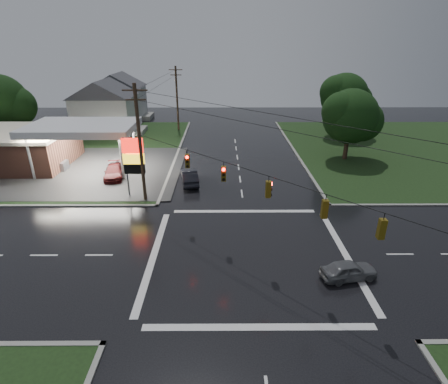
{
  "coord_description": "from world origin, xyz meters",
  "views": [
    {
      "loc": [
        -1.99,
        -21.47,
        14.41
      ],
      "look_at": [
        -1.86,
        4.56,
        3.0
      ],
      "focal_mm": 28.0,
      "sensor_mm": 36.0,
      "label": 1
    }
  ],
  "objects_px": {
    "tree_ne_far": "(345,97)",
    "car_pump": "(114,172)",
    "utility_pole_n": "(177,98)",
    "pylon_sign": "(134,158)",
    "house_near": "(105,107)",
    "car_north": "(189,176)",
    "house_far": "(119,96)",
    "car_crossing": "(349,270)",
    "gas_station": "(27,146)",
    "tree_ne_near": "(352,117)",
    "tree_nw_behind": "(1,101)",
    "utility_pole_nw": "(140,143)"
  },
  "relations": [
    {
      "from": "tree_ne_far",
      "to": "house_near",
      "type": "bearing_deg",
      "value": 176.99
    },
    {
      "from": "pylon_sign",
      "to": "tree_ne_far",
      "type": "bearing_deg",
      "value": 40.35
    },
    {
      "from": "car_crossing",
      "to": "utility_pole_nw",
      "type": "bearing_deg",
      "value": 40.81
    },
    {
      "from": "car_north",
      "to": "car_pump",
      "type": "bearing_deg",
      "value": -21.73
    },
    {
      "from": "pylon_sign",
      "to": "tree_ne_near",
      "type": "relative_size",
      "value": 0.67
    },
    {
      "from": "car_crossing",
      "to": "tree_ne_near",
      "type": "bearing_deg",
      "value": -29.0
    },
    {
      "from": "tree_ne_near",
      "to": "pylon_sign",
      "type": "bearing_deg",
      "value": -154.99
    },
    {
      "from": "car_north",
      "to": "car_crossing",
      "type": "distance_m",
      "value": 20.38
    },
    {
      "from": "house_far",
      "to": "tree_ne_near",
      "type": "height_order",
      "value": "tree_ne_near"
    },
    {
      "from": "car_north",
      "to": "car_pump",
      "type": "distance_m",
      "value": 8.81
    },
    {
      "from": "gas_station",
      "to": "utility_pole_n",
      "type": "distance_m",
      "value": 24.6
    },
    {
      "from": "house_far",
      "to": "tree_ne_near",
      "type": "relative_size",
      "value": 1.23
    },
    {
      "from": "tree_ne_near",
      "to": "tree_ne_far",
      "type": "relative_size",
      "value": 0.92
    },
    {
      "from": "tree_ne_near",
      "to": "house_far",
      "type": "bearing_deg",
      "value": 144.23
    },
    {
      "from": "car_north",
      "to": "house_far",
      "type": "bearing_deg",
      "value": -75.05
    },
    {
      "from": "pylon_sign",
      "to": "utility_pole_n",
      "type": "relative_size",
      "value": 0.57
    },
    {
      "from": "house_near",
      "to": "tree_ne_far",
      "type": "relative_size",
      "value": 1.13
    },
    {
      "from": "tree_nw_behind",
      "to": "tree_ne_near",
      "type": "distance_m",
      "value": 48.65
    },
    {
      "from": "tree_ne_near",
      "to": "car_north",
      "type": "bearing_deg",
      "value": -157.57
    },
    {
      "from": "pylon_sign",
      "to": "car_crossing",
      "type": "xyz_separation_m",
      "value": [
        16.74,
        -13.25,
        -3.38
      ]
    },
    {
      "from": "utility_pole_n",
      "to": "pylon_sign",
      "type": "bearing_deg",
      "value": -92.08
    },
    {
      "from": "house_near",
      "to": "car_north",
      "type": "bearing_deg",
      "value": -55.24
    },
    {
      "from": "gas_station",
      "to": "pylon_sign",
      "type": "height_order",
      "value": "pylon_sign"
    },
    {
      "from": "tree_ne_near",
      "to": "utility_pole_nw",
      "type": "bearing_deg",
      "value": -152.14
    },
    {
      "from": "pylon_sign",
      "to": "tree_ne_near",
      "type": "distance_m",
      "value": 27.23
    },
    {
      "from": "car_pump",
      "to": "tree_ne_far",
      "type": "bearing_deg",
      "value": 20.28
    },
    {
      "from": "tree_nw_behind",
      "to": "house_far",
      "type": "bearing_deg",
      "value": 56.56
    },
    {
      "from": "house_near",
      "to": "tree_nw_behind",
      "type": "xyz_separation_m",
      "value": [
        -12.89,
        -6.01,
        1.77
      ]
    },
    {
      "from": "pylon_sign",
      "to": "utility_pole_nw",
      "type": "height_order",
      "value": "utility_pole_nw"
    },
    {
      "from": "tree_nw_behind",
      "to": "car_pump",
      "type": "xyz_separation_m",
      "value": [
        19.62,
        -14.45,
        -5.48
      ]
    },
    {
      "from": "house_far",
      "to": "tree_nw_behind",
      "type": "distance_m",
      "value": 21.65
    },
    {
      "from": "house_near",
      "to": "gas_station",
      "type": "bearing_deg",
      "value": -106.17
    },
    {
      "from": "tree_nw_behind",
      "to": "car_crossing",
      "type": "xyz_separation_m",
      "value": [
        40.08,
        -32.75,
        -5.55
      ]
    },
    {
      "from": "car_crossing",
      "to": "car_pump",
      "type": "relative_size",
      "value": 0.76
    },
    {
      "from": "utility_pole_n",
      "to": "car_north",
      "type": "relative_size",
      "value": 2.22
    },
    {
      "from": "house_near",
      "to": "car_pump",
      "type": "height_order",
      "value": "house_near"
    },
    {
      "from": "utility_pole_n",
      "to": "tree_nw_behind",
      "type": "xyz_separation_m",
      "value": [
        -24.34,
        -8.01,
        0.71
      ]
    },
    {
      "from": "utility_pole_nw",
      "to": "house_near",
      "type": "height_order",
      "value": "utility_pole_nw"
    },
    {
      "from": "pylon_sign",
      "to": "tree_nw_behind",
      "type": "distance_m",
      "value": 30.49
    },
    {
      "from": "house_far",
      "to": "car_crossing",
      "type": "height_order",
      "value": "house_far"
    },
    {
      "from": "tree_ne_far",
      "to": "car_pump",
      "type": "bearing_deg",
      "value": -149.54
    },
    {
      "from": "gas_station",
      "to": "house_near",
      "type": "bearing_deg",
      "value": 73.83
    },
    {
      "from": "pylon_sign",
      "to": "tree_ne_far",
      "type": "relative_size",
      "value": 0.61
    },
    {
      "from": "utility_pole_n",
      "to": "car_pump",
      "type": "relative_size",
      "value": 2.17
    },
    {
      "from": "utility_pole_n",
      "to": "utility_pole_nw",
      "type": "bearing_deg",
      "value": -90.0
    },
    {
      "from": "house_near",
      "to": "tree_nw_behind",
      "type": "relative_size",
      "value": 1.1
    },
    {
      "from": "pylon_sign",
      "to": "utility_pole_nw",
      "type": "bearing_deg",
      "value": -45.0
    },
    {
      "from": "tree_ne_far",
      "to": "utility_pole_nw",
      "type": "bearing_deg",
      "value": -137.41
    },
    {
      "from": "gas_station",
      "to": "car_pump",
      "type": "relative_size",
      "value": 5.42
    },
    {
      "from": "utility_pole_n",
      "to": "house_far",
      "type": "distance_m",
      "value": 16.0
    }
  ]
}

